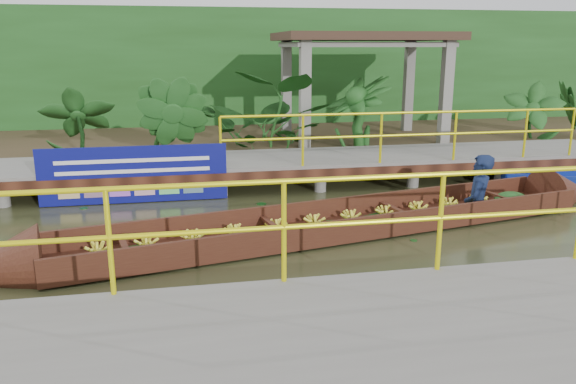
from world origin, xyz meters
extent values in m
plane|color=#2C3118|center=(0.00, 0.00, 0.00)|extent=(80.00, 80.00, 0.00)
cube|color=#322919|center=(0.00, 7.50, 0.23)|extent=(30.00, 8.00, 0.45)
cube|color=slate|center=(0.00, 3.50, 0.50)|extent=(16.00, 2.00, 0.15)
cube|color=black|center=(0.00, 2.50, 0.42)|extent=(16.00, 0.12, 0.18)
cylinder|color=#D5CB0B|center=(2.75, 2.55, 1.57)|extent=(7.50, 0.05, 0.05)
cylinder|color=#D5CB0B|center=(2.75, 2.55, 1.12)|extent=(7.50, 0.05, 0.05)
cylinder|color=#D5CB0B|center=(2.75, 2.55, 1.07)|extent=(0.05, 0.05, 1.00)
cylinder|color=slate|center=(-4.00, 2.70, 0.22)|extent=(0.24, 0.24, 0.55)
cylinder|color=slate|center=(-4.00, 4.30, 0.22)|extent=(0.24, 0.24, 0.55)
cylinder|color=slate|center=(-2.00, 2.70, 0.22)|extent=(0.24, 0.24, 0.55)
cylinder|color=slate|center=(-2.00, 4.30, 0.22)|extent=(0.24, 0.24, 0.55)
cylinder|color=slate|center=(0.00, 2.70, 0.22)|extent=(0.24, 0.24, 0.55)
cylinder|color=slate|center=(0.00, 4.30, 0.22)|extent=(0.24, 0.24, 0.55)
cylinder|color=slate|center=(2.00, 2.70, 0.22)|extent=(0.24, 0.24, 0.55)
cylinder|color=slate|center=(2.00, 4.30, 0.22)|extent=(0.24, 0.24, 0.55)
cylinder|color=slate|center=(4.00, 2.70, 0.22)|extent=(0.24, 0.24, 0.55)
cylinder|color=slate|center=(4.00, 4.30, 0.22)|extent=(0.24, 0.24, 0.55)
cylinder|color=slate|center=(6.00, 2.70, 0.22)|extent=(0.24, 0.24, 0.55)
cylinder|color=slate|center=(6.00, 4.30, 0.22)|extent=(0.24, 0.24, 0.55)
cylinder|color=slate|center=(0.00, 2.70, 0.22)|extent=(0.24, 0.24, 0.55)
cube|color=slate|center=(1.00, -4.20, 0.30)|extent=(18.00, 2.40, 0.70)
cylinder|color=#D5CB0B|center=(1.00, -3.05, 1.65)|extent=(10.00, 0.05, 0.05)
cylinder|color=#D5CB0B|center=(1.00, -3.05, 1.20)|extent=(10.00, 0.05, 0.05)
cylinder|color=#D5CB0B|center=(1.00, -3.05, 1.15)|extent=(0.05, 0.05, 1.00)
cube|color=slate|center=(1.20, 5.10, 1.60)|extent=(0.25, 0.25, 2.80)
cube|color=slate|center=(4.80, 5.10, 1.60)|extent=(0.25, 0.25, 2.80)
cube|color=slate|center=(1.20, 7.50, 1.60)|extent=(0.25, 0.25, 2.80)
cube|color=slate|center=(4.80, 7.50, 1.60)|extent=(0.25, 0.25, 2.80)
cube|color=slate|center=(3.00, 6.30, 2.90)|extent=(4.00, 2.60, 0.12)
cube|color=#38251C|center=(3.00, 6.30, 3.10)|extent=(4.40, 3.00, 0.20)
cube|color=#1A4415|center=(0.00, 10.00, 2.00)|extent=(30.00, 0.80, 4.00)
cube|color=#37170F|center=(0.66, 0.09, 0.07)|extent=(8.80, 2.89, 0.07)
cube|color=#37170F|center=(0.55, 0.63, 0.22)|extent=(8.59, 1.89, 0.37)
cube|color=#37170F|center=(0.77, -0.44, 0.22)|extent=(8.59, 1.89, 0.37)
cone|color=#37170F|center=(5.43, 1.11, 0.15)|extent=(1.29, 1.26, 1.05)
ellipsoid|color=#1A4415|center=(4.09, 0.82, 0.18)|extent=(0.70, 0.60, 0.28)
imported|color=#0F1A3A|center=(3.34, 0.66, 1.06)|extent=(0.79, 0.83, 1.92)
cube|color=navy|center=(6.16, 2.02, 0.09)|extent=(2.72, 1.67, 0.09)
cube|color=navy|center=(6.30, 2.39, 0.19)|extent=(2.46, 0.99, 0.26)
cube|color=navy|center=(6.02, 1.66, 0.19)|extent=(2.46, 0.99, 0.26)
cube|color=navy|center=(4.94, 2.49, 0.19)|extent=(0.33, 0.75, 0.26)
cube|color=black|center=(5.76, 2.18, 0.23)|extent=(0.36, 0.76, 0.04)
cube|color=navy|center=(-2.62, 2.48, 0.55)|extent=(3.43, 0.03, 1.07)
cube|color=white|center=(-2.62, 2.46, 0.82)|extent=(2.79, 0.01, 0.07)
cube|color=white|center=(-2.62, 2.46, 0.62)|extent=(2.79, 0.01, 0.07)
imported|color=#1A4415|center=(-4.00, 5.30, 1.37)|extent=(1.46, 1.46, 1.83)
imported|color=#1A4415|center=(-2.00, 5.30, 1.37)|extent=(1.46, 1.46, 1.83)
imported|color=#1A4415|center=(0.50, 5.30, 1.37)|extent=(1.46, 1.46, 1.83)
imported|color=#1A4415|center=(2.50, 5.30, 1.37)|extent=(1.46, 1.46, 1.83)
imported|color=#1A4415|center=(7.50, 5.30, 1.37)|extent=(1.46, 1.46, 1.83)
camera|label=1|loc=(-1.71, -8.04, 2.87)|focal=35.00mm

